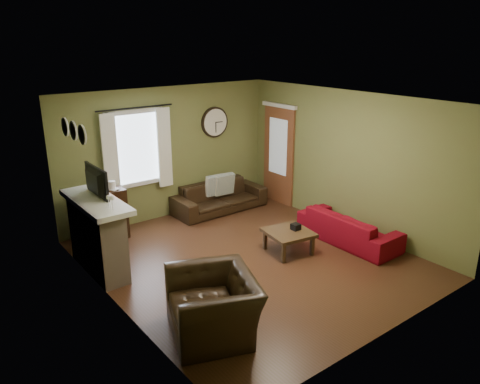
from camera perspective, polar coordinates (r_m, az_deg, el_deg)
floor at (r=7.82m, az=1.22°, el=-8.21°), size 4.60×5.20×0.00m
ceiling at (r=7.04m, az=1.36°, el=11.04°), size 4.60×5.20×0.00m
wall_left at (r=6.23m, az=-15.48°, el=-3.05°), size 0.00×5.20×2.60m
wall_right at (r=8.89m, az=12.95°, el=3.64°), size 0.00×5.20×2.60m
wall_back at (r=9.41m, az=-8.71°, el=4.72°), size 4.60×0.00×2.60m
wall_front at (r=5.67m, az=18.05°, el=-5.49°), size 4.60×0.00×2.60m
fireplace at (r=7.57m, az=-16.98°, el=-5.40°), size 0.40×1.40×1.10m
firebox at (r=7.73m, az=-15.49°, el=-6.77°), size 0.04×0.60×0.55m
mantel at (r=7.37m, az=-17.19°, el=-1.14°), size 0.58×1.60×0.08m
tv at (r=7.45m, az=-17.62°, el=0.75°), size 0.08×0.60×0.35m
tv_screen at (r=7.46m, az=-17.08°, el=1.28°), size 0.02×0.62×0.36m
medallion_left at (r=6.70m, az=-18.68°, el=6.65°), size 0.28×0.28×0.03m
medallion_mid at (r=7.02m, az=-19.65°, el=7.06°), size 0.28×0.28×0.03m
medallion_right at (r=7.35m, az=-20.53°, el=7.44°), size 0.28×0.28×0.03m
window_pane at (r=9.04m, az=-12.59°, el=5.22°), size 1.00×0.02×1.30m
curtain_rod at (r=8.81m, az=-12.66°, el=9.98°), size 0.03×0.03×1.50m
curtain_left at (r=8.76m, az=-15.53°, el=4.21°), size 0.28×0.04×1.55m
curtain_right at (r=9.21m, az=-9.20°, el=5.34°), size 0.28×0.04×1.55m
wall_clock at (r=9.83m, az=-3.05°, el=8.48°), size 0.64×0.06×0.64m
door at (r=10.17m, az=4.74°, el=4.46°), size 0.05×0.90×2.10m
bookshelf at (r=8.68m, az=-16.19°, el=-2.85°), size 0.78×0.33×0.92m
book at (r=8.52m, az=-15.68°, el=0.37°), size 0.22×0.26×0.02m
sofa_brown at (r=9.84m, az=-2.51°, el=-0.60°), size 2.00×0.78×0.58m
pillow_left at (r=9.82m, az=-1.96°, el=0.96°), size 0.45×0.15×0.44m
pillow_right at (r=9.76m, az=-2.99°, el=0.84°), size 0.44×0.17×0.43m
sofa_red at (r=8.57m, az=13.11°, el=-4.21°), size 0.74×1.88×0.55m
armchair at (r=5.91m, az=-3.28°, el=-13.62°), size 1.36×1.45×0.76m
coffee_table at (r=8.03m, az=5.91°, el=-6.03°), size 0.83×0.83×0.38m
tissue_box at (r=8.02m, az=6.79°, el=-4.47°), size 0.14×0.14×0.11m
wine_glass_a at (r=6.80m, az=-15.32°, el=-1.32°), size 0.07×0.07×0.21m
wine_glass_b at (r=6.91m, az=-15.72°, el=-1.13°), size 0.07×0.07×0.19m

